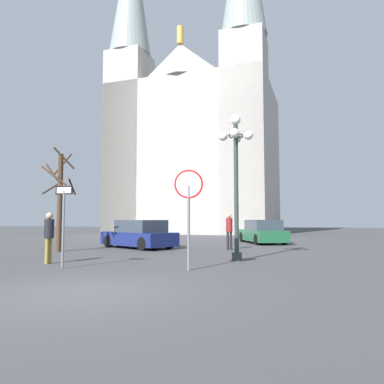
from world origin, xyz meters
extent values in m
plane|color=#424244|center=(0.00, 0.00, 0.00)|extent=(120.00, 120.00, 0.00)
cube|color=#ADA89E|center=(-3.97, 34.08, 8.06)|extent=(18.82, 15.86, 16.11)
pyramid|color=#ADA89E|center=(-4.75, 28.28, 17.86)|extent=(6.21, 2.78, 3.50)
cylinder|color=gold|center=(-4.75, 28.28, 20.51)|extent=(0.70, 0.70, 1.80)
cube|color=#ADA89E|center=(-11.01, 30.24, 9.90)|extent=(4.74, 4.74, 19.80)
cube|color=#ADA89E|center=(1.80, 28.52, 9.90)|extent=(4.74, 4.74, 19.80)
cylinder|color=slate|center=(1.47, 3.56, 1.25)|extent=(0.08, 0.08, 2.50)
cylinder|color=red|center=(1.47, 3.56, 2.54)|extent=(0.86, 0.16, 0.86)
cylinder|color=white|center=(1.47, 3.54, 2.54)|extent=(0.75, 0.11, 0.76)
cylinder|color=slate|center=(-2.40, 3.20, 1.20)|extent=(0.07, 0.07, 2.39)
cube|color=black|center=(-2.40, 3.20, 2.39)|extent=(0.59, 0.06, 0.26)
cube|color=white|center=(-2.40, 3.18, 2.39)|extent=(0.49, 0.03, 0.18)
cylinder|color=#2D3833|center=(2.66, 6.32, 2.50)|extent=(0.16, 0.16, 4.99)
cylinder|color=#2D3833|center=(2.66, 6.32, 0.15)|extent=(0.36, 0.36, 0.30)
sphere|color=white|center=(2.66, 6.32, 5.18)|extent=(0.37, 0.37, 0.37)
sphere|color=white|center=(3.13, 6.32, 4.58)|extent=(0.34, 0.34, 0.34)
cylinder|color=#2D3833|center=(2.89, 6.32, 4.58)|extent=(0.05, 0.47, 0.05)
sphere|color=white|center=(2.66, 6.79, 4.58)|extent=(0.34, 0.34, 0.34)
cylinder|color=#2D3833|center=(2.66, 6.56, 4.58)|extent=(0.47, 0.05, 0.05)
sphere|color=white|center=(2.19, 6.32, 4.58)|extent=(0.34, 0.34, 0.34)
cylinder|color=#2D3833|center=(2.43, 6.32, 4.58)|extent=(0.05, 0.47, 0.05)
sphere|color=white|center=(2.66, 5.85, 4.58)|extent=(0.34, 0.34, 0.34)
cylinder|color=#2D3833|center=(2.66, 6.09, 4.58)|extent=(0.47, 0.05, 0.05)
cylinder|color=#473323|center=(-5.70, 8.32, 2.27)|extent=(0.24, 0.24, 4.55)
cylinder|color=#473323|center=(-5.66, 7.72, 3.46)|extent=(1.24, 0.17, 0.92)
cylinder|color=#473323|center=(-5.34, 8.00, 4.29)|extent=(0.74, 0.81, 0.97)
cylinder|color=#473323|center=(-5.17, 8.46, 3.02)|extent=(0.37, 1.13, 0.72)
cylinder|color=#473323|center=(-5.87, 8.71, 4.10)|extent=(0.88, 0.43, 1.18)
cylinder|color=#473323|center=(-6.23, 8.39, 2.94)|extent=(0.24, 1.10, 0.63)
cylinder|color=#473323|center=(-5.71, 7.87, 3.45)|extent=(0.96, 0.10, 1.17)
cube|color=#1E5B38|center=(3.44, 16.22, 0.48)|extent=(3.25, 4.71, 0.67)
cube|color=#333D47|center=(3.52, 16.02, 1.14)|extent=(2.41, 2.86, 0.64)
cylinder|color=black|center=(2.15, 17.31, 0.32)|extent=(0.43, 0.68, 0.64)
cylinder|color=black|center=(3.70, 17.89, 0.32)|extent=(0.43, 0.68, 0.64)
cylinder|color=black|center=(3.18, 14.55, 0.32)|extent=(0.43, 0.68, 0.64)
cylinder|color=black|center=(4.74, 15.13, 0.32)|extent=(0.43, 0.68, 0.64)
cube|color=navy|center=(-2.84, 11.10, 0.49)|extent=(4.59, 3.85, 0.68)
cube|color=#333D47|center=(-2.66, 10.99, 1.14)|extent=(2.91, 2.70, 0.63)
cylinder|color=black|center=(-4.51, 11.16, 0.32)|extent=(0.66, 0.53, 0.64)
cylinder|color=black|center=(-3.61, 12.58, 0.32)|extent=(0.66, 0.53, 0.64)
cylinder|color=black|center=(-2.06, 9.62, 0.32)|extent=(0.66, 0.53, 0.64)
cylinder|color=black|center=(-1.16, 11.04, 0.32)|extent=(0.66, 0.53, 0.64)
cylinder|color=black|center=(2.00, 10.99, 0.44)|extent=(0.12, 0.12, 0.89)
cylinder|color=black|center=(1.85, 10.93, 0.44)|extent=(0.12, 0.12, 0.89)
cylinder|color=maroon|center=(1.93, 10.96, 1.22)|extent=(0.32, 0.32, 0.66)
sphere|color=tan|center=(1.93, 10.96, 1.67)|extent=(0.24, 0.24, 0.24)
cylinder|color=olive|center=(-3.50, 4.25, 0.43)|extent=(0.12, 0.12, 0.86)
cylinder|color=olive|center=(-3.51, 4.09, 0.43)|extent=(0.12, 0.12, 0.86)
cylinder|color=black|center=(-3.51, 4.17, 1.18)|extent=(0.32, 0.32, 0.64)
sphere|color=tan|center=(-3.51, 4.17, 1.62)|extent=(0.23, 0.23, 0.23)
camera|label=1|loc=(3.72, -6.94, 1.51)|focal=33.90mm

